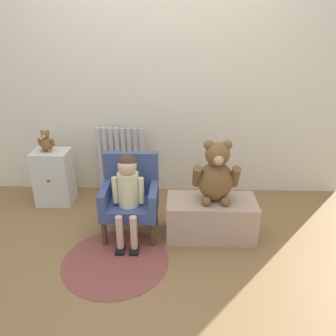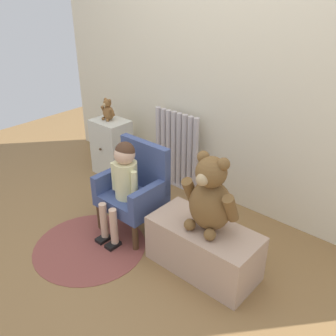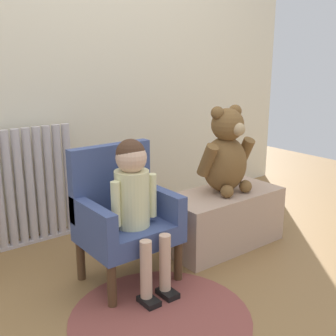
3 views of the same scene
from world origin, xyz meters
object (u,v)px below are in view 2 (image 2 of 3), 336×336
Objects in this scene: low_bench at (203,248)px; radiator at (176,151)px; small_teddy_bear at (108,111)px; child_figure at (123,177)px; large_teddy_bear at (210,197)px; small_dresser at (112,147)px; child_armchair at (135,188)px; floor_rug at (90,247)px.

radiator is at bearing 139.43° from low_bench.
radiator is 0.75m from small_teddy_bear.
child_figure is 1.46× the size of large_teddy_bear.
small_dresser is at bearing 160.88° from low_bench.
small_dresser is at bearing 149.84° from child_armchair.
large_teddy_bear is at bearing -18.43° from small_dresser.
child_figure is (0.83, -0.59, 0.21)m from small_dresser.
small_teddy_bear reaches higher than small_dresser.
large_teddy_bear reaches higher than child_figure.
child_figure is (0.00, -0.11, 0.14)m from child_armchair.
small_teddy_bear is 0.25× the size of floor_rug.
floor_rug is (-0.07, -0.41, -0.34)m from child_armchair.
small_dresser reaches higher than low_bench.
large_teddy_bear reaches higher than radiator.
child_figure is at bearing -76.78° from radiator.
radiator is 1.40× the size of large_teddy_bear.
radiator is 1.04× the size of child_armchair.
large_teddy_bear reaches higher than child_armchair.
child_armchair is at bearing 177.79° from large_teddy_bear.
small_dresser reaches higher than floor_rug.
child_armchair is 1.34× the size of large_teddy_bear.
floor_rug is at bearing -153.53° from low_bench.
small_teddy_bear is at bearing 130.88° from floor_rug.
floor_rug is at bearing -49.12° from small_teddy_bear.
child_figure is at bearing -173.98° from low_bench.
floor_rug is (-0.07, -0.30, -0.49)m from child_figure.
child_armchair is at bearing 79.94° from floor_rug.
child_figure is 1.02× the size of low_bench.
small_teddy_bear reaches higher than floor_rug.
low_bench is at bearing -19.03° from small_teddy_bear.
small_dresser is 0.68× the size of floor_rug.
large_teddy_bear reaches higher than floor_rug.
child_figure is (0.19, -0.81, 0.13)m from radiator.
child_figure reaches higher than small_dresser.
small_dresser is 2.66× the size of small_teddy_bear.
small_teddy_bear is at bearing 161.65° from large_teddy_bear.
large_teddy_bear is 1.63m from small_teddy_bear.
small_teddy_bear reaches higher than radiator.
large_teddy_bear reaches higher than low_bench.
radiator is at bearing 140.64° from large_teddy_bear.
child_figure is 0.58m from floor_rug.
child_armchair is 0.70m from low_bench.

